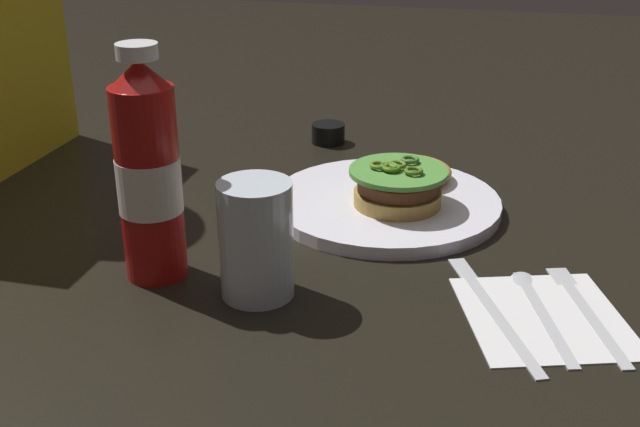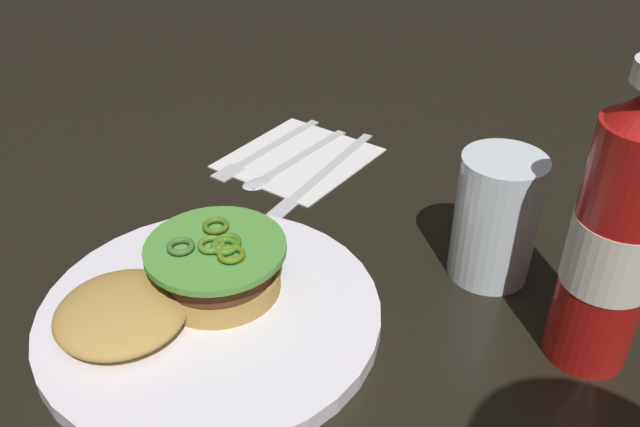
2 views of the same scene
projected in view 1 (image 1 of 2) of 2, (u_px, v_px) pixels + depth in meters
name	position (u px, v px, depth m)	size (l,w,h in m)	color
ground_plane	(385.00, 198.00, 1.02)	(3.00, 3.00, 0.00)	black
dinner_plate	(385.00, 203.00, 0.99)	(0.29, 0.29, 0.02)	white
burger_sandwich	(403.00, 180.00, 0.98)	(0.20, 0.12, 0.05)	#B18A41
ketchup_bottle	(149.00, 174.00, 0.79)	(0.07, 0.07, 0.24)	#A61411
water_glass	(256.00, 240.00, 0.77)	(0.07, 0.07, 0.12)	silver
condiment_cup	(328.00, 133.00, 1.22)	(0.05, 0.05, 0.03)	black
napkin	(544.00, 316.00, 0.75)	(0.16, 0.15, 0.00)	white
fork_utensil	(582.00, 301.00, 0.77)	(0.18, 0.07, 0.00)	silver
spoon_utensil	(535.00, 298.00, 0.78)	(0.17, 0.06, 0.00)	silver
butter_knife	(488.00, 300.00, 0.77)	(0.21, 0.10, 0.00)	silver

